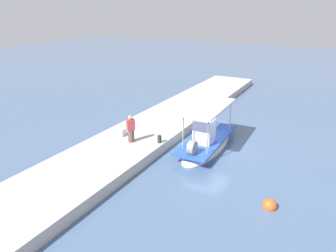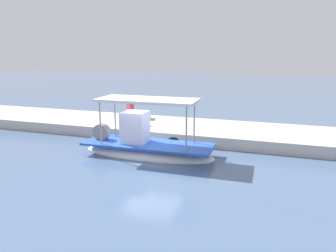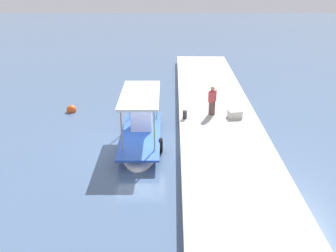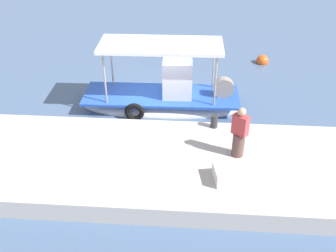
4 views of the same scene
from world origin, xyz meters
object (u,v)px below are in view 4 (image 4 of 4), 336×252
at_px(fisherman_near_bollard, 239,134).
at_px(mooring_bollard, 214,121).
at_px(main_fishing_boat, 164,97).
at_px(cargo_crate, 225,175).
at_px(marker_buoy, 262,61).

distance_m(fisherman_near_bollard, mooring_bollard, 1.76).
distance_m(main_fishing_boat, cargo_crate, 5.46).
bearing_deg(mooring_bollard, cargo_crate, -85.40).
bearing_deg(main_fishing_boat, mooring_bollard, -50.20).
height_order(main_fishing_boat, fisherman_near_bollard, main_fishing_boat).
bearing_deg(fisherman_near_bollard, main_fishing_boat, 123.90).
bearing_deg(cargo_crate, marker_buoy, 76.54).
bearing_deg(main_fishing_boat, fisherman_near_bollard, -56.10).
distance_m(main_fishing_boat, mooring_bollard, 2.94).
relative_size(cargo_crate, marker_buoy, 1.19).
bearing_deg(mooring_bollard, fisherman_near_bollard, -66.39).
bearing_deg(fisherman_near_bollard, cargo_crate, -109.89).
xyz_separation_m(main_fishing_boat, mooring_bollard, (1.87, -2.24, 0.37)).
distance_m(mooring_bollard, marker_buoy, 7.44).
xyz_separation_m(cargo_crate, marker_buoy, (2.33, 9.73, -0.67)).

